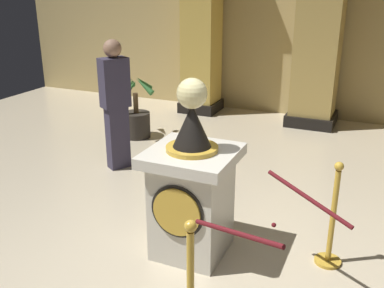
# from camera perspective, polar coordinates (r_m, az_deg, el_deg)

# --- Properties ---
(ground_plane) EXTENTS (12.95, 12.95, 0.00)m
(ground_plane) POSITION_cam_1_polar(r_m,az_deg,el_deg) (3.95, 2.16, -17.58)
(ground_plane) COLOR beige
(back_wall) EXTENTS (12.95, 0.16, 4.18)m
(back_wall) POSITION_cam_1_polar(r_m,az_deg,el_deg) (8.50, 16.90, 17.09)
(back_wall) COLOR tan
(back_wall) RESTS_ON ground_plane
(pedestal_clock) EXTENTS (0.77, 0.77, 1.66)m
(pedestal_clock) POSITION_cam_1_polar(r_m,az_deg,el_deg) (4.04, -0.03, -5.85)
(pedestal_clock) COLOR beige
(pedestal_clock) RESTS_ON ground_plane
(stanchion_far) EXTENTS (0.24, 0.24, 0.99)m
(stanchion_far) POSITION_cam_1_polar(r_m,az_deg,el_deg) (4.20, 17.43, -10.41)
(stanchion_far) COLOR gold
(stanchion_far) RESTS_ON ground_plane
(velvet_rope) EXTENTS (1.11, 1.13, 0.22)m
(velvet_rope) POSITION_cam_1_polar(r_m,az_deg,el_deg) (3.40, 10.54, -8.85)
(velvet_rope) COLOR #591419
(column_left) EXTENTS (0.74, 0.74, 4.01)m
(column_left) POSITION_cam_1_polar(r_m,az_deg,el_deg) (8.55, 1.24, 17.26)
(column_left) COLOR black
(column_left) RESTS_ON ground_plane
(column_centre_rear) EXTENTS (0.87, 0.87, 4.01)m
(column_centre_rear) POSITION_cam_1_polar(r_m,az_deg,el_deg) (7.98, 16.28, 16.30)
(column_centre_rear) COLOR black
(column_centre_rear) RESTS_ON ground_plane
(potted_palm_left) EXTENTS (0.65, 0.69, 1.04)m
(potted_palm_left) POSITION_cam_1_polar(r_m,az_deg,el_deg) (7.31, -7.13, 3.40)
(potted_palm_left) COLOR #2D2823
(potted_palm_left) RESTS_ON ground_plane
(bystander_guest) EXTENTS (0.38, 0.42, 1.74)m
(bystander_guest) POSITION_cam_1_polar(r_m,az_deg,el_deg) (5.96, -9.77, 5.37)
(bystander_guest) COLOR #383347
(bystander_guest) RESTS_ON ground_plane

